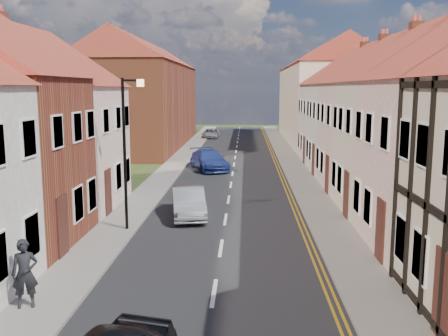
{
  "coord_description": "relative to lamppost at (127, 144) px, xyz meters",
  "views": [
    {
      "loc": [
        0.86,
        0.71,
        5.71
      ],
      "look_at": [
        -0.16,
        24.28,
        1.94
      ],
      "focal_mm": 40.0,
      "sensor_mm": 36.0,
      "label": 1
    }
  ],
  "objects": [
    {
      "name": "pavement_left",
      "position": [
        -0.59,
        10.0,
        -3.48
      ],
      "size": [
        1.8,
        90.0,
        0.12
      ],
      "primitive_type": "cube",
      "color": "gray",
      "rests_on": "ground"
    },
    {
      "name": "car_distant",
      "position": [
        0.61,
        38.54,
        -3.0
      ],
      "size": [
        1.97,
        3.98,
        1.08
      ],
      "primitive_type": "imported",
      "rotation": [
        0.0,
        0.0,
        -0.04
      ],
      "color": "#A4A7AB",
      "rests_on": "ground"
    },
    {
      "name": "cottage_r_cream_mid",
      "position": [
        13.11,
        3.5,
        0.94
      ],
      "size": [
        8.3,
        5.2,
        9.0
      ],
      "color": "beige",
      "rests_on": "ground"
    },
    {
      "name": "cottage_r_white_far",
      "position": [
        13.11,
        14.3,
        0.94
      ],
      "size": [
        8.3,
        5.2,
        9.0
      ],
      "color": "white",
      "rests_on": "ground"
    },
    {
      "name": "block_left_far",
      "position": [
        -5.49,
        30.0,
        1.76
      ],
      "size": [
        8.3,
        24.2,
        10.5
      ],
      "color": "brown",
      "rests_on": "ground"
    },
    {
      "name": "cottage_r_pink",
      "position": [
        13.11,
        8.9,
        0.94
      ],
      "size": [
        8.3,
        6.0,
        9.0
      ],
      "color": "#FDDDC8",
      "rests_on": "ground"
    },
    {
      "name": "cottage_r_cream_far",
      "position": [
        13.11,
        19.7,
        0.94
      ],
      "size": [
        8.3,
        6.0,
        9.0
      ],
      "color": "white",
      "rests_on": "ground"
    },
    {
      "name": "pedestrian_left",
      "position": [
        -0.96,
        -7.34,
        -2.52
      ],
      "size": [
        0.76,
        0.62,
        1.8
      ],
      "primitive_type": "imported",
      "rotation": [
        0.0,
        0.0,
        0.34
      ],
      "color": "black",
      "rests_on": "pavement_left"
    },
    {
      "name": "car_mid",
      "position": [
        2.14,
        2.44,
        -2.88
      ],
      "size": [
        2.01,
        4.16,
        1.31
      ],
      "primitive_type": "imported",
      "rotation": [
        0.0,
        0.0,
        0.16
      ],
      "color": "#A5A9AD",
      "rests_on": "ground"
    },
    {
      "name": "lamppost",
      "position": [
        0.0,
        0.0,
        0.0
      ],
      "size": [
        0.88,
        0.15,
        6.0
      ],
      "color": "black",
      "rests_on": "pavement_left"
    },
    {
      "name": "pavement_right",
      "position": [
        8.21,
        10.0,
        -3.48
      ],
      "size": [
        1.8,
        90.0,
        0.12
      ],
      "primitive_type": "cube",
      "color": "gray",
      "rests_on": "ground"
    },
    {
      "name": "road",
      "position": [
        3.81,
        10.0,
        -3.53
      ],
      "size": [
        7.0,
        90.0,
        0.02
      ],
      "primitive_type": "cube",
      "color": "black",
      "rests_on": "ground"
    },
    {
      "name": "block_right_far",
      "position": [
        13.11,
        35.0,
        1.76
      ],
      "size": [
        8.3,
        24.2,
        10.5
      ],
      "color": "beige",
      "rests_on": "ground"
    },
    {
      "name": "cottage_l_pink",
      "position": [
        -5.49,
        3.85,
        0.83
      ],
      "size": [
        8.3,
        6.3,
        8.8
      ],
      "color": "#FDDDC8",
      "rests_on": "ground"
    },
    {
      "name": "car_far",
      "position": [
        2.11,
        15.57,
        -2.84
      ],
      "size": [
        3.46,
        5.22,
        1.4
      ],
      "primitive_type": "imported",
      "rotation": [
        0.0,
        0.0,
        0.34
      ],
      "color": "navy",
      "rests_on": "ground"
    }
  ]
}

